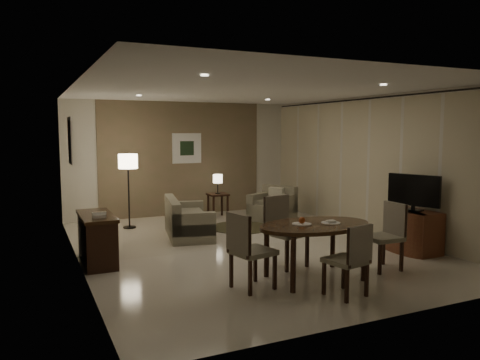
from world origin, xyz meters
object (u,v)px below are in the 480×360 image
sofa (189,217)px  armchair (272,204)px  side_table (218,205)px  floor_lamp (129,191)px  console_desk (97,239)px  chair_right (382,237)px  chair_near (346,260)px  chair_left (253,250)px  tv_cabinet (413,231)px  dining_table (315,252)px  chair_far (287,232)px

sofa → armchair: 2.31m
side_table → floor_lamp: floor_lamp is taller
sofa → floor_lamp: 1.58m
console_desk → chair_right: bearing=-29.1°
armchair → floor_lamp: 3.16m
chair_near → chair_left: chair_left is taller
tv_cabinet → side_table: 4.64m
console_desk → chair_left: 2.61m
dining_table → sofa: size_ratio=1.04×
sofa → tv_cabinet: bearing=-120.6°
dining_table → sofa: 3.29m
tv_cabinet → dining_table: dining_table is taller
tv_cabinet → chair_left: 3.29m
tv_cabinet → side_table: size_ratio=1.61×
console_desk → chair_left: (1.64, -2.03, 0.12)m
chair_near → side_table: chair_near is taller
chair_right → sofa: chair_right is taller
chair_far → chair_near: bearing=-103.4°
console_desk → floor_lamp: floor_lamp is taller
chair_far → chair_right: (1.17, -0.72, -0.04)m
chair_right → floor_lamp: size_ratio=0.63×
sofa → armchair: bearing=-61.5°
chair_left → armchair: bearing=-43.8°
chair_left → sofa: chair_left is taller
tv_cabinet → chair_far: chair_far is taller
chair_near → console_desk: bearing=-58.9°
chair_right → side_table: size_ratio=1.74×
chair_near → chair_far: chair_far is taller
chair_right → floor_lamp: bearing=-147.1°
dining_table → side_table: bearing=83.8°
sofa → floor_lamp: size_ratio=1.01×
chair_right → sofa: size_ratio=0.62×
chair_far → side_table: (0.56, 4.13, -0.24)m
chair_left → side_table: size_ratio=1.78×
chair_right → chair_left: bearing=-89.7°
dining_table → chair_left: chair_left is taller
chair_near → sofa: chair_near is taller
console_desk → tv_cabinet: (4.89, -1.50, -0.03)m
side_table → chair_near: bearing=-95.8°
chair_far → armchair: bearing=51.2°
sofa → side_table: (1.25, 1.60, -0.09)m
floor_lamp → armchair: bearing=-10.0°
chair_left → sofa: size_ratio=0.64×
floor_lamp → tv_cabinet: bearing=-45.1°
dining_table → side_table: dining_table is taller
tv_cabinet → floor_lamp: (-3.91, 3.92, 0.42)m
tv_cabinet → chair_near: bearing=-152.1°
armchair → chair_left: bearing=-61.2°
dining_table → chair_right: chair_right is taller
chair_far → sofa: size_ratio=0.67×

